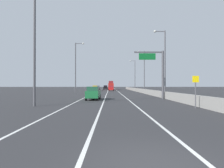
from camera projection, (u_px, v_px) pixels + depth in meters
ground_plane at (113, 91)px, 69.11m from camera, size 320.00×320.00×0.00m
lane_stripe_left at (96, 92)px, 60.05m from camera, size 0.16×130.00×0.00m
lane_stripe_center at (107, 92)px, 60.09m from camera, size 0.16×130.00×0.00m
lane_stripe_right at (119, 92)px, 60.12m from camera, size 0.16×130.00×0.00m
jersey_barrier_right at (148, 92)px, 45.18m from camera, size 0.60×120.00×1.10m
overhead_sign_gantry at (158, 69)px, 29.98m from camera, size 4.68×0.36×7.50m
speed_advisory_sign at (196, 89)px, 17.84m from camera, size 0.60×0.11×3.00m
lamp_post_right_second at (164, 59)px, 34.35m from camera, size 2.14×0.44×12.00m
lamp_post_right_third at (144, 69)px, 55.23m from camera, size 2.14×0.44×12.00m
lamp_post_right_fourth at (134, 73)px, 76.10m from camera, size 2.14×0.44×12.00m
lamp_post_left_near at (37, 39)px, 19.31m from camera, size 2.14×0.44×12.00m
lamp_post_left_mid at (76, 65)px, 44.36m from camera, size 2.14×0.44×12.00m
car_yellow_0 at (95, 88)px, 69.32m from camera, size 2.04×4.17×1.99m
car_gray_1 at (98, 88)px, 82.23m from camera, size 1.92×4.32×1.95m
car_black_2 at (105, 87)px, 92.47m from camera, size 1.97×4.13×2.01m
car_red_3 at (111, 88)px, 70.28m from camera, size 1.93×4.19×1.92m
car_green_4 at (93, 93)px, 27.96m from camera, size 1.95×4.65×1.92m
box_truck at (111, 86)px, 88.15m from camera, size 2.49×9.40×4.09m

